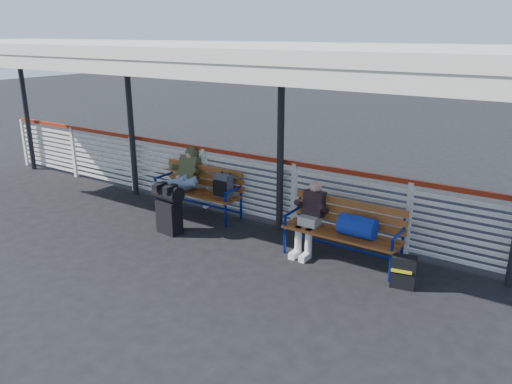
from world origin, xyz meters
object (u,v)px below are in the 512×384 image
Objects in this scene: luggage_stack at (169,207)px; bench_right at (350,226)px; bench_left at (206,186)px; traveler_man at (180,180)px; companion_person at (310,217)px; suitcase_side at (403,272)px.

luggage_stack is 3.12m from bench_right.
luggage_stack is 1.04m from bench_left.
traveler_man is 2.74m from companion_person.
bench_right is at bearing 149.97° from suitcase_side.
bench_left is (-0.03, 1.04, 0.11)m from luggage_stack.
bench_left is at bearing 158.41° from suitcase_side.
traveler_man reaches higher than bench_right.
bench_right is at bearing -0.60° from traveler_man.
companion_person is at bearing 19.76° from luggage_stack.
bench_right is at bearing -7.23° from bench_left.
suitcase_side is (1.60, -0.30, -0.37)m from companion_person.
traveler_man is 4.38m from suitcase_side.
bench_left is 2.45m from companion_person.
bench_left is at bearing 48.49° from traveler_man.
bench_left is 4.10m from suitcase_side.
bench_left is 1.11× the size of traveler_man.
companion_person is (2.39, 0.63, 0.12)m from luggage_stack.
traveler_man is (-0.31, -0.36, 0.14)m from bench_left.
bench_left is at bearing 170.51° from companion_person.
companion_person reaches higher than suitcase_side.
bench_left is at bearing 96.68° from luggage_stack.
companion_person is at bearing -1.04° from traveler_man.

